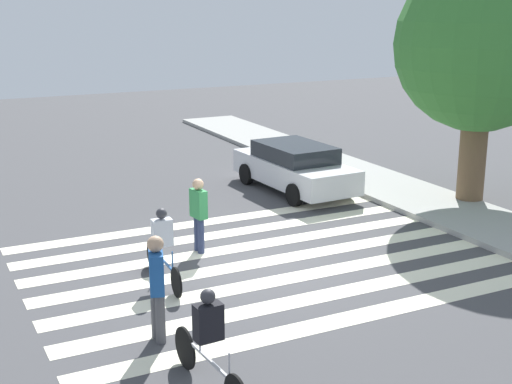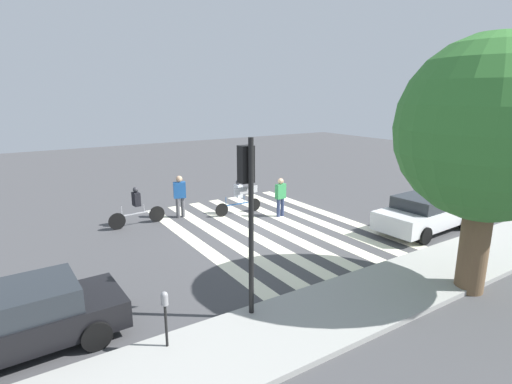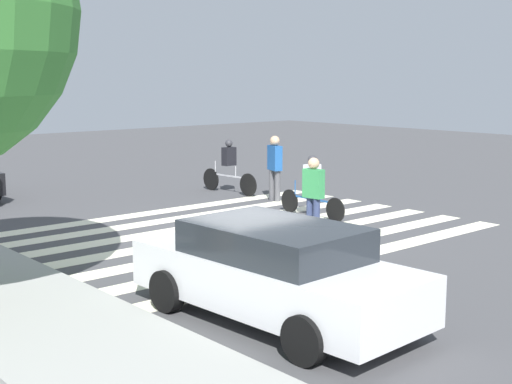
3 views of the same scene
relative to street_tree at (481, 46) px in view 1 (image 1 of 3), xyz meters
name	(u,v)px [view 1 (image 1 of 3)]	position (x,y,z in m)	size (l,w,h in m)	color
ground_plane	(261,262)	(1.57, -7.35, -4.36)	(60.00, 60.00, 0.00)	#444447
sidewalk_curb	(479,221)	(1.57, -1.10, -4.29)	(36.00, 2.50, 0.14)	#9E9E99
crosswalk_stripes	(261,262)	(1.57, -7.35, -4.35)	(6.99, 10.00, 0.01)	#F2EDCC
street_tree	(481,46)	(0.00, 0.00, 0.00)	(4.67, 4.67, 6.74)	brown
pedestrian_child_with_backpack	(157,282)	(4.07, -10.56, -3.31)	(0.56, 0.37, 1.85)	#4C4C51
pedestrian_adult_tall_backpack	(199,211)	(0.33, -8.31, -3.39)	(0.50, 0.27, 1.72)	navy
cyclist_mid_street	(209,338)	(5.98, -10.44, -3.49)	(2.34, 0.41, 1.63)	black
cyclist_near_curb	(162,242)	(1.68, -9.63, -3.50)	(2.26, 0.41, 1.57)	black
car_parked_far_curb	(295,167)	(-3.39, -3.73, -3.62)	(4.57, 2.11, 1.42)	silver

